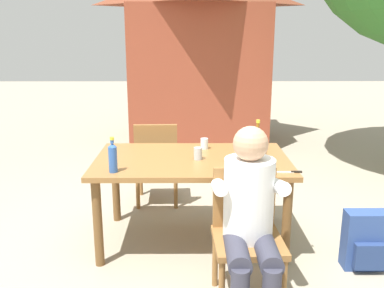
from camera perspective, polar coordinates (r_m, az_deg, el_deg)
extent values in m
plane|color=gray|center=(3.76, 0.00, -12.67)|extent=(24.00, 24.00, 0.00)
cube|color=olive|center=(3.49, 0.00, -2.22)|extent=(1.58, 0.96, 0.04)
cylinder|color=brown|center=(3.32, -12.51, -10.32)|extent=(0.07, 0.07, 0.69)
cylinder|color=brown|center=(3.32, 12.57, -10.25)|extent=(0.07, 0.07, 0.69)
cylinder|color=brown|center=(4.04, -10.18, -5.50)|extent=(0.07, 0.07, 0.69)
cylinder|color=brown|center=(4.05, 10.09, -5.46)|extent=(0.07, 0.07, 0.69)
cube|color=olive|center=(2.82, 7.54, -12.90)|extent=(0.46, 0.46, 0.04)
cube|color=olive|center=(2.90, 6.98, -7.04)|extent=(0.42, 0.06, 0.42)
cylinder|color=olive|center=(3.07, 3.12, -15.13)|extent=(0.04, 0.04, 0.41)
cylinder|color=olive|center=(3.13, 10.30, -14.74)|extent=(0.04, 0.04, 0.41)
cube|color=olive|center=(4.41, -4.70, -2.45)|extent=(0.45, 0.45, 0.04)
cube|color=olive|center=(4.15, -4.88, -0.24)|extent=(0.42, 0.05, 0.42)
cylinder|color=olive|center=(4.65, -2.20, -4.38)|extent=(0.04, 0.04, 0.41)
cylinder|color=olive|center=(4.67, -6.88, -4.41)|extent=(0.04, 0.04, 0.41)
cylinder|color=olive|center=(4.29, -2.19, -6.05)|extent=(0.04, 0.04, 0.41)
cylinder|color=olive|center=(4.31, -7.28, -6.07)|extent=(0.04, 0.04, 0.41)
cylinder|color=white|center=(2.75, 7.60, -7.23)|extent=(0.32, 0.32, 0.52)
sphere|color=tan|center=(2.63, 7.86, 0.02)|extent=(0.22, 0.22, 0.22)
cylinder|color=#383847|center=(2.67, 6.02, -14.07)|extent=(0.14, 0.40, 0.14)
cylinder|color=white|center=(2.70, 3.65, -5.76)|extent=(0.09, 0.31, 0.16)
cylinder|color=#383847|center=(2.69, 9.94, -13.93)|extent=(0.14, 0.40, 0.14)
cylinder|color=white|center=(2.75, 11.57, -5.64)|extent=(0.09, 0.31, 0.16)
cylinder|color=#2D56A3|center=(3.17, -10.55, -2.06)|extent=(0.06, 0.06, 0.19)
cone|color=#2D56A3|center=(3.14, -10.65, -0.16)|extent=(0.06, 0.06, 0.03)
cylinder|color=#2D56A3|center=(3.13, -10.67, 0.32)|extent=(0.03, 0.03, 0.03)
cylinder|color=yellow|center=(3.13, -10.69, 0.74)|extent=(0.03, 0.03, 0.02)
cylinder|color=#566623|center=(3.45, 8.80, -0.74)|extent=(0.06, 0.06, 0.17)
cone|color=#566623|center=(3.43, 8.86, 0.84)|extent=(0.06, 0.06, 0.02)
cylinder|color=#566623|center=(3.42, 8.88, 1.23)|extent=(0.03, 0.03, 0.02)
cylinder|color=yellow|center=(3.42, 8.89, 1.58)|extent=(0.03, 0.03, 0.02)
cylinder|color=#996019|center=(3.55, 8.74, 0.11)|extent=(0.06, 0.06, 0.22)
cone|color=#996019|center=(3.52, 8.82, 2.09)|extent=(0.06, 0.06, 0.03)
cylinder|color=#996019|center=(3.52, 8.84, 2.57)|extent=(0.03, 0.03, 0.03)
cylinder|color=yellow|center=(3.51, 8.86, 3.01)|extent=(0.03, 0.03, 0.02)
cylinder|color=#B2B7BC|center=(3.43, 0.81, -1.28)|extent=(0.07, 0.07, 0.10)
cylinder|color=silver|center=(3.74, 1.66, 0.05)|extent=(0.07, 0.07, 0.09)
cube|color=silver|center=(3.20, 11.89, -3.71)|extent=(0.18, 0.03, 0.01)
cube|color=black|center=(3.22, 13.82, -3.63)|extent=(0.08, 0.02, 0.01)
cube|color=#2D4784|center=(3.52, 22.18, -11.79)|extent=(0.32, 0.15, 0.45)
cube|color=navy|center=(3.47, 22.70, -13.74)|extent=(0.22, 0.06, 0.20)
cube|color=brown|center=(6.90, 0.85, 9.25)|extent=(2.04, 1.79, 2.13)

